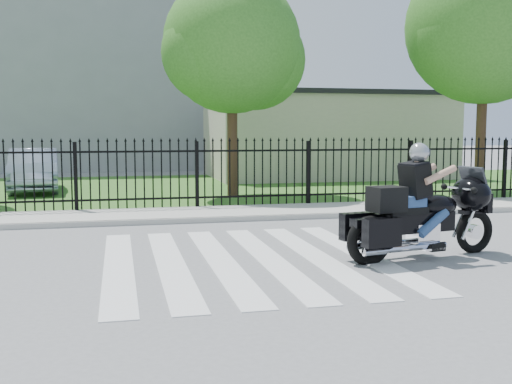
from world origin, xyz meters
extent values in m
plane|color=slate|center=(0.00, 0.00, 0.00)|extent=(120.00, 120.00, 0.00)
cube|color=#ADAAA3|center=(0.00, 5.00, 0.06)|extent=(40.00, 2.00, 0.12)
cube|color=#ADAAA3|center=(0.00, 4.00, 0.06)|extent=(40.00, 0.12, 0.12)
cube|color=#326021|center=(0.00, 12.00, 0.01)|extent=(40.00, 12.00, 0.02)
cube|color=black|center=(0.00, 6.00, 0.35)|extent=(26.00, 0.04, 0.05)
cube|color=black|center=(0.00, 6.00, 1.55)|extent=(26.00, 0.04, 0.05)
cylinder|color=#382316|center=(1.50, 9.00, 2.08)|extent=(0.32, 0.32, 4.16)
sphere|color=#30661D|center=(1.50, 9.00, 4.68)|extent=(4.20, 4.20, 4.20)
cylinder|color=#382316|center=(9.50, 8.00, 2.40)|extent=(0.32, 0.32, 4.80)
sphere|color=#30661D|center=(9.50, 8.00, 5.40)|extent=(5.00, 5.00, 5.00)
cube|color=#BAB29B|center=(7.00, 16.00, 1.75)|extent=(10.00, 6.00, 3.50)
cube|color=black|center=(7.00, 16.00, 3.60)|extent=(10.20, 6.20, 0.20)
cube|color=gray|center=(-3.00, 26.00, 6.00)|extent=(15.00, 10.00, 12.00)
torus|color=black|center=(3.95, -0.30, 0.36)|extent=(0.77, 0.28, 0.76)
torus|color=black|center=(1.85, -0.70, 0.36)|extent=(0.82, 0.31, 0.80)
cube|color=black|center=(2.71, -0.54, 0.60)|extent=(1.45, 0.52, 0.33)
ellipsoid|color=black|center=(3.14, -0.46, 0.86)|extent=(0.75, 0.56, 0.36)
cube|color=black|center=(2.49, -0.58, 0.81)|extent=(0.77, 0.48, 0.11)
cube|color=silver|center=(2.87, -0.51, 0.42)|extent=(0.49, 0.40, 0.33)
ellipsoid|color=black|center=(3.84, -0.32, 1.01)|extent=(0.73, 0.89, 0.59)
cube|color=black|center=(2.15, -0.64, 1.01)|extent=(0.59, 0.51, 0.40)
cube|color=navy|center=(2.62, -0.55, 0.94)|extent=(0.43, 0.39, 0.20)
sphere|color=#9DA0A4|center=(2.75, -0.53, 1.74)|extent=(0.32, 0.32, 0.32)
imported|color=#93A1B9|center=(-4.75, 11.93, 0.74)|extent=(1.97, 4.52, 1.45)
camera|label=1|loc=(-1.97, -9.31, 2.11)|focal=42.00mm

